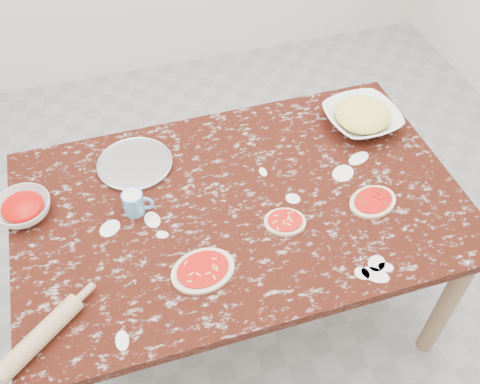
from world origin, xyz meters
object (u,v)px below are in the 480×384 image
object	(u,v)px
cheese_bowl	(362,119)
rolling_pin	(40,337)
flour_mug	(134,203)
worktable	(240,216)
sauce_bowl	(23,209)
pizza_tray	(135,164)

from	to	relation	value
cheese_bowl	rolling_pin	bearing A→B (deg)	-155.41
flour_mug	rolling_pin	distance (m)	0.54
worktable	flour_mug	size ratio (longest dim) A/B	14.81
rolling_pin	sauce_bowl	bearing A→B (deg)	93.04
sauce_bowl	flour_mug	xyz separation A→B (m)	(0.37, -0.10, 0.01)
flour_mug	rolling_pin	size ratio (longest dim) A/B	0.37
worktable	sauce_bowl	bearing A→B (deg)	167.45
worktable	pizza_tray	world-z (taller)	pizza_tray
worktable	flour_mug	world-z (taller)	flour_mug
worktable	cheese_bowl	world-z (taller)	cheese_bowl
worktable	rolling_pin	distance (m)	0.80
sauce_bowl	rolling_pin	xyz separation A→B (m)	(0.03, -0.51, -0.00)
pizza_tray	flour_mug	size ratio (longest dim) A/B	2.61
pizza_tray	worktable	bearing A→B (deg)	-41.63
rolling_pin	flour_mug	bearing A→B (deg)	50.09
sauce_bowl	cheese_bowl	world-z (taller)	cheese_bowl
worktable	cheese_bowl	bearing A→B (deg)	22.73
cheese_bowl	rolling_pin	size ratio (longest dim) A/B	1.00
cheese_bowl	worktable	bearing A→B (deg)	-157.27
pizza_tray	flour_mug	distance (m)	0.23
worktable	pizza_tray	xyz separation A→B (m)	(-0.33, 0.29, 0.09)
pizza_tray	rolling_pin	xyz separation A→B (m)	(-0.38, -0.64, 0.02)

